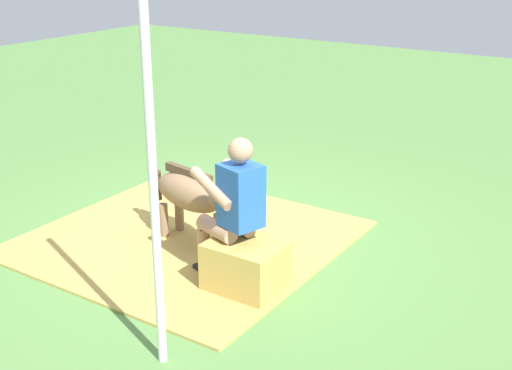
# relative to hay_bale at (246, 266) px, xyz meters

# --- Properties ---
(ground_plane) EXTENTS (24.00, 24.00, 0.00)m
(ground_plane) POSITION_rel_hay_bale_xyz_m (0.73, -0.69, -0.21)
(ground_plane) COLOR #568442
(hay_patch) EXTENTS (2.77, 2.72, 0.02)m
(hay_patch) POSITION_rel_hay_bale_xyz_m (1.03, -0.49, -0.20)
(hay_patch) COLOR tan
(hay_patch) RESTS_ON ground
(hay_bale) EXTENTS (0.60, 0.51, 0.42)m
(hay_bale) POSITION_rel_hay_bale_xyz_m (0.00, 0.00, 0.00)
(hay_bale) COLOR tan
(hay_bale) RESTS_ON ground
(person_seated) EXTENTS (0.72, 0.54, 1.30)m
(person_seated) POSITION_rel_hay_bale_xyz_m (0.16, -0.03, 0.50)
(person_seated) COLOR tan
(person_seated) RESTS_ON ground
(pony_standing) EXTENTS (1.34, 0.46, 0.88)m
(pony_standing) POSITION_rel_hay_bale_xyz_m (0.86, -0.43, 0.31)
(pony_standing) COLOR #8C6B4C
(pony_standing) RESTS_ON ground
(tent_pole_left) EXTENTS (0.06, 0.06, 2.51)m
(tent_pole_left) POSITION_rel_hay_bale_xyz_m (-0.08, 1.16, 1.04)
(tent_pole_left) COLOR silver
(tent_pole_left) RESTS_ON ground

